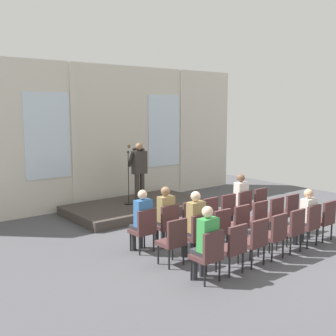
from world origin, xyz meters
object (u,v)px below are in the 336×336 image
(speaker, at_px, (139,168))
(audience_r2_c0, at_px, (206,240))
(chair_r1_c2, at_px, (218,228))
(chair_r0_c1, at_px, (167,223))
(chair_r2_c0, at_px, (209,253))
(chair_r0_c2, at_px, (188,218))
(chair_r1_c3, at_px, (238,223))
(audience_r0_c0, at_px, (142,217))
(audience_r2_c5, at_px, (306,214))
(chair_r0_c0, at_px, (144,228))
(chair_r2_c5, at_px, (309,223))
(chair_r0_c3, at_px, (207,214))
(chair_r0_c6, at_px, (257,203))
(audience_r0_c1, at_px, (165,213))
(chair_r1_c5, at_px, (273,214))
(audience_r1_c1, at_px, (194,221))
(chair_r1_c6, at_px, (288,210))
(chair_r2_c1, at_px, (233,246))
(chair_r1_c4, at_px, (256,218))
(chair_r1_c1, at_px, (197,233))
(chair_r2_c3, at_px, (274,233))
(chair_r2_c4, at_px, (292,228))
(chair_r0_c4, at_px, (225,210))
(chair_r2_c2, at_px, (255,239))
(chair_r0_c5, at_px, (242,206))
(chair_r2_c6, at_px, (324,218))
(mic_stand, at_px, (129,193))

(speaker, xyz_separation_m, audience_r2_c0, (-1.89, -4.78, -0.54))
(chair_r1_c2, bearing_deg, chair_r0_c1, 122.15)
(chair_r0_c1, relative_size, chair_r2_c0, 1.00)
(chair_r0_c2, bearing_deg, chair_r1_c3, -57.85)
(audience_r0_c0, distance_m, audience_r2_c5, 3.62)
(chair_r0_c0, distance_m, chair_r2_c5, 3.62)
(chair_r0_c3, bearing_deg, chair_r0_c6, 0.00)
(audience_r0_c1, relative_size, chair_r1_c5, 1.42)
(speaker, relative_size, audience_r1_c1, 1.28)
(speaker, relative_size, chair_r0_c2, 1.89)
(audience_r1_c1, bearing_deg, chair_r1_c6, -1.46)
(chair_r1_c3, relative_size, chair_r2_c1, 1.00)
(chair_r1_c3, bearing_deg, chair_r0_c6, 27.94)
(chair_r1_c5, bearing_deg, audience_r0_c1, 156.70)
(chair_r0_c1, relative_size, chair_r1_c4, 1.00)
(chair_r0_c0, bearing_deg, chair_r1_c5, -17.65)
(chair_r2_c1, bearing_deg, chair_r1_c1, 90.00)
(audience_r1_c1, distance_m, chair_r2_c3, 1.63)
(chair_r2_c4, bearing_deg, chair_r0_c6, 57.85)
(audience_r0_c0, distance_m, chair_r0_c2, 1.24)
(chair_r0_c4, height_order, chair_r1_c6, same)
(speaker, bearing_deg, chair_r0_c6, -58.63)
(chair_r0_c0, relative_size, chair_r2_c2, 1.00)
(chair_r0_c6, bearing_deg, audience_r1_c1, -163.68)
(speaker, xyz_separation_m, chair_r0_c0, (-1.89, -2.91, -0.76))
(chair_r1_c5, bearing_deg, audience_r1_c1, 178.17)
(chair_r1_c6, xyz_separation_m, chair_r2_c3, (-1.83, -0.97, 0.00))
(chair_r0_c5, relative_size, audience_r1_c1, 0.68)
(chair_r1_c2, bearing_deg, chair_r2_c4, -38.50)
(chair_r0_c1, relative_size, chair_r1_c6, 1.00)
(audience_r2_c0, height_order, chair_r2_c1, audience_r2_c0)
(chair_r1_c3, bearing_deg, chair_r2_c0, -152.06)
(chair_r1_c4, bearing_deg, chair_r1_c6, 0.00)
(speaker, bearing_deg, chair_r2_c4, -83.51)
(chair_r0_c5, distance_m, chair_r0_c6, 0.61)
(chair_r0_c2, bearing_deg, audience_r0_c1, 172.49)
(chair_r1_c2, distance_m, chair_r1_c3, 0.61)
(chair_r2_c2, height_order, chair_r2_c5, same)
(chair_r2_c3, relative_size, chair_r2_c6, 1.00)
(mic_stand, height_order, audience_r2_c5, mic_stand)
(chair_r2_c5, bearing_deg, chair_r2_c6, 0.00)
(chair_r0_c2, relative_size, chair_r1_c1, 1.00)
(chair_r1_c5, xyz_separation_m, chair_r2_c6, (0.61, -0.97, 0.00))
(chair_r0_c1, distance_m, chair_r0_c6, 3.06)
(chair_r0_c5, xyz_separation_m, chair_r1_c3, (-1.22, -0.97, 0.00))
(chair_r1_c6, height_order, audience_r2_c0, audience_r2_c0)
(chair_r1_c1, bearing_deg, audience_r1_c1, 90.00)
(chair_r0_c3, relative_size, chair_r1_c5, 1.00)
(chair_r1_c5, distance_m, audience_r2_c0, 3.19)
(chair_r2_c2, bearing_deg, chair_r2_c5, 0.00)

